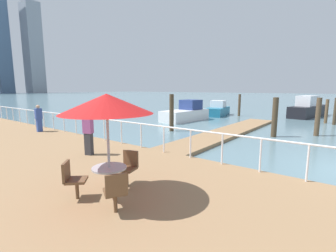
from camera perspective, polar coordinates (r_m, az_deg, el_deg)
ground_plane at (r=22.32m, az=-23.92°, el=0.59°), size 300.00×300.00×0.00m
floating_dock at (r=16.08m, az=13.78°, el=-1.55°), size 15.06×2.00×0.18m
boardwalk_railing at (r=12.23m, az=-15.00°, el=0.45°), size 0.06×27.81×1.08m
dock_piling_0 at (r=24.44m, az=33.62°, el=2.94°), size 0.25×0.25×2.05m
dock_piling_1 at (r=15.93m, az=24.13°, el=1.90°), size 0.33×0.33×2.42m
dock_piling_2 at (r=26.84m, az=16.66°, el=4.80°), size 0.27×0.27×2.35m
dock_piling_3 at (r=17.54m, az=32.15°, el=1.84°), size 0.30×0.30×2.39m
dock_piling_4 at (r=16.54m, az=0.86°, el=3.17°), size 0.30×0.30×2.57m
dock_piling_5 at (r=23.74m, az=35.07°, el=2.88°), size 0.26×0.26×2.21m
moored_boat_0 at (r=29.15m, az=30.46°, el=3.55°), size 7.12×2.96×2.21m
moored_boat_1 at (r=26.95m, az=11.70°, el=3.78°), size 4.56×2.56×1.63m
moored_boat_2 at (r=22.23m, az=4.32°, el=3.06°), size 5.14×2.38×1.89m
cafe_table_round at (r=5.83m, az=-13.84°, el=-10.19°), size 0.80×0.80×0.74m
patio_umbrella at (r=5.53m, az=-14.44°, el=5.13°), size 2.10×2.10×2.44m
cafe_chair_0 at (r=6.54m, az=-9.40°, el=-9.19°), size 0.57×0.55×0.90m
cafe_chair_1 at (r=6.05m, az=-21.95°, el=-11.27°), size 0.64×0.64×0.90m
cafe_chair_2 at (r=5.09m, az=-12.37°, el=-14.67°), size 0.62×0.63×0.90m
pedestrian_0 at (r=16.09m, az=-28.47°, el=1.69°), size 0.36×0.23×1.59m
pedestrian_1 at (r=9.65m, az=-18.50°, el=-1.27°), size 0.33×0.41×1.75m
skyline_tower_6 at (r=182.79m, az=-29.53°, el=15.72°), size 9.12×12.13×56.05m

